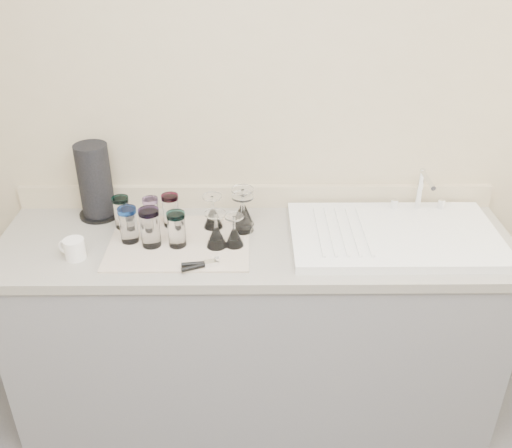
{
  "coord_description": "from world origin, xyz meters",
  "views": [
    {
      "loc": [
        -0.01,
        -0.75,
        2.08
      ],
      "look_at": [
        -0.0,
        1.15,
        1.0
      ],
      "focal_mm": 40.0,
      "sensor_mm": 36.0,
      "label": 1
    }
  ],
  "objects_px": {
    "goblet_extra": "(243,219)",
    "white_mug": "(74,249)",
    "tumbler_teal": "(122,212)",
    "goblet_back_right": "(243,213)",
    "tumbler_purple": "(171,210)",
    "tumbler_lavender": "(177,229)",
    "paper_towel_roll": "(95,182)",
    "goblet_front_right": "(234,235)",
    "tumbler_blue": "(150,227)",
    "tumbler_magenta": "(128,224)",
    "can_opener": "(200,265)",
    "goblet_back_left": "(213,216)",
    "tumbler_cyan": "(151,212)",
    "goblet_front_left": "(216,235)",
    "sink_unit": "(394,235)"
  },
  "relations": [
    {
      "from": "goblet_extra",
      "to": "white_mug",
      "type": "distance_m",
      "value": 0.66
    },
    {
      "from": "tumbler_teal",
      "to": "goblet_back_right",
      "type": "relative_size",
      "value": 0.82
    },
    {
      "from": "tumbler_purple",
      "to": "tumbler_lavender",
      "type": "bearing_deg",
      "value": -74.96
    },
    {
      "from": "goblet_extra",
      "to": "paper_towel_roll",
      "type": "distance_m",
      "value": 0.64
    },
    {
      "from": "tumbler_purple",
      "to": "white_mug",
      "type": "bearing_deg",
      "value": -145.03
    },
    {
      "from": "goblet_back_right",
      "to": "tumbler_teal",
      "type": "bearing_deg",
      "value": -178.34
    },
    {
      "from": "goblet_front_right",
      "to": "goblet_extra",
      "type": "distance_m",
      "value": 0.12
    },
    {
      "from": "tumbler_teal",
      "to": "tumbler_blue",
      "type": "distance_m",
      "value": 0.2
    },
    {
      "from": "goblet_front_right",
      "to": "paper_towel_roll",
      "type": "xyz_separation_m",
      "value": [
        -0.58,
        0.26,
        0.11
      ]
    },
    {
      "from": "goblet_back_right",
      "to": "paper_towel_roll",
      "type": "relative_size",
      "value": 0.51
    },
    {
      "from": "tumbler_magenta",
      "to": "can_opener",
      "type": "relative_size",
      "value": 1.02
    },
    {
      "from": "tumbler_purple",
      "to": "goblet_back_left",
      "type": "relative_size",
      "value": 0.97
    },
    {
      "from": "tumbler_cyan",
      "to": "goblet_front_right",
      "type": "bearing_deg",
      "value": -23.57
    },
    {
      "from": "goblet_back_left",
      "to": "goblet_front_left",
      "type": "bearing_deg",
      "value": -81.68
    },
    {
      "from": "tumbler_purple",
      "to": "sink_unit",
      "type": "bearing_deg",
      "value": -6.6
    },
    {
      "from": "tumbler_blue",
      "to": "tumbler_lavender",
      "type": "bearing_deg",
      "value": -0.87
    },
    {
      "from": "goblet_front_left",
      "to": "white_mug",
      "type": "height_order",
      "value": "goblet_front_left"
    },
    {
      "from": "tumbler_cyan",
      "to": "goblet_front_left",
      "type": "distance_m",
      "value": 0.31
    },
    {
      "from": "sink_unit",
      "to": "tumbler_magenta",
      "type": "relative_size",
      "value": 5.67
    },
    {
      "from": "goblet_front_right",
      "to": "can_opener",
      "type": "distance_m",
      "value": 0.2
    },
    {
      "from": "tumbler_purple",
      "to": "tumbler_teal",
      "type": "bearing_deg",
      "value": -176.83
    },
    {
      "from": "tumbler_magenta",
      "to": "white_mug",
      "type": "height_order",
      "value": "tumbler_magenta"
    },
    {
      "from": "can_opener",
      "to": "tumbler_lavender",
      "type": "bearing_deg",
      "value": 123.29
    },
    {
      "from": "goblet_back_left",
      "to": "white_mug",
      "type": "height_order",
      "value": "goblet_back_left"
    },
    {
      "from": "tumbler_magenta",
      "to": "tumbler_lavender",
      "type": "relative_size",
      "value": 1.02
    },
    {
      "from": "goblet_back_right",
      "to": "tumbler_cyan",
      "type": "bearing_deg",
      "value": -177.7
    },
    {
      "from": "sink_unit",
      "to": "goblet_back_left",
      "type": "xyz_separation_m",
      "value": [
        -0.73,
        0.09,
        0.04
      ]
    },
    {
      "from": "tumbler_magenta",
      "to": "goblet_back_left",
      "type": "height_order",
      "value": "tumbler_magenta"
    },
    {
      "from": "goblet_back_right",
      "to": "goblet_front_left",
      "type": "relative_size",
      "value": 1.12
    },
    {
      "from": "tumbler_blue",
      "to": "goblet_extra",
      "type": "distance_m",
      "value": 0.37
    },
    {
      "from": "tumbler_purple",
      "to": "goblet_back_right",
      "type": "height_order",
      "value": "goblet_back_right"
    },
    {
      "from": "sink_unit",
      "to": "tumbler_blue",
      "type": "xyz_separation_m",
      "value": [
        -0.96,
        -0.05,
        0.07
      ]
    },
    {
      "from": "tumbler_teal",
      "to": "goblet_back_right",
      "type": "height_order",
      "value": "goblet_back_right"
    },
    {
      "from": "tumbler_blue",
      "to": "tumbler_magenta",
      "type": "bearing_deg",
      "value": 159.73
    },
    {
      "from": "tumbler_lavender",
      "to": "can_opener",
      "type": "distance_m",
      "value": 0.19
    },
    {
      "from": "goblet_front_left",
      "to": "goblet_front_right",
      "type": "bearing_deg",
      "value": 3.96
    },
    {
      "from": "goblet_front_right",
      "to": "paper_towel_roll",
      "type": "height_order",
      "value": "paper_towel_roll"
    },
    {
      "from": "goblet_front_right",
      "to": "sink_unit",
      "type": "bearing_deg",
      "value": 5.07
    },
    {
      "from": "goblet_back_left",
      "to": "tumbler_purple",
      "type": "bearing_deg",
      "value": 174.91
    },
    {
      "from": "tumbler_cyan",
      "to": "tumbler_blue",
      "type": "relative_size",
      "value": 0.82
    },
    {
      "from": "tumbler_magenta",
      "to": "white_mug",
      "type": "relative_size",
      "value": 1.23
    },
    {
      "from": "tumbler_blue",
      "to": "can_opener",
      "type": "relative_size",
      "value": 1.1
    },
    {
      "from": "tumbler_cyan",
      "to": "goblet_back_left",
      "type": "relative_size",
      "value": 0.91
    },
    {
      "from": "tumbler_magenta",
      "to": "white_mug",
      "type": "bearing_deg",
      "value": -149.38
    },
    {
      "from": "sink_unit",
      "to": "tumbler_magenta",
      "type": "distance_m",
      "value": 1.05
    },
    {
      "from": "goblet_front_right",
      "to": "goblet_extra",
      "type": "relative_size",
      "value": 0.84
    },
    {
      "from": "goblet_back_left",
      "to": "white_mug",
      "type": "bearing_deg",
      "value": -156.62
    },
    {
      "from": "tumbler_purple",
      "to": "tumbler_cyan",
      "type": "bearing_deg",
      "value": -171.51
    },
    {
      "from": "tumbler_blue",
      "to": "goblet_front_right",
      "type": "xyz_separation_m",
      "value": [
        0.32,
        -0.0,
        -0.04
      ]
    },
    {
      "from": "goblet_front_left",
      "to": "white_mug",
      "type": "bearing_deg",
      "value": -172.49
    }
  ]
}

